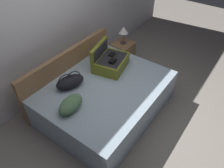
{
  "coord_description": "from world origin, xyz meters",
  "views": [
    {
      "loc": [
        -2.07,
        -1.23,
        2.9
      ],
      "look_at": [
        0.0,
        0.28,
        0.66
      ],
      "focal_mm": 34.69,
      "sensor_mm": 36.0,
      "label": 1
    }
  ],
  "objects_px": {
    "hard_case_large": "(110,61)",
    "duffel_bag": "(70,82)",
    "pillow_center_head": "(71,104)",
    "nightstand": "(123,54)",
    "bed": "(106,98)",
    "table_lamp": "(124,31)"
  },
  "relations": [
    {
      "from": "hard_case_large",
      "to": "nightstand",
      "type": "bearing_deg",
      "value": 6.85
    },
    {
      "from": "nightstand",
      "to": "hard_case_large",
      "type": "bearing_deg",
      "value": -160.56
    },
    {
      "from": "duffel_bag",
      "to": "pillow_center_head",
      "type": "xyz_separation_m",
      "value": [
        -0.34,
        -0.34,
        -0.02
      ]
    },
    {
      "from": "nightstand",
      "to": "table_lamp",
      "type": "relative_size",
      "value": 1.42
    },
    {
      "from": "pillow_center_head",
      "to": "nightstand",
      "type": "relative_size",
      "value": 0.83
    },
    {
      "from": "table_lamp",
      "to": "pillow_center_head",
      "type": "bearing_deg",
      "value": -167.51
    },
    {
      "from": "bed",
      "to": "hard_case_large",
      "type": "distance_m",
      "value": 0.65
    },
    {
      "from": "hard_case_large",
      "to": "table_lamp",
      "type": "relative_size",
      "value": 1.84
    },
    {
      "from": "duffel_bag",
      "to": "nightstand",
      "type": "height_order",
      "value": "duffel_bag"
    },
    {
      "from": "bed",
      "to": "nightstand",
      "type": "relative_size",
      "value": 3.89
    },
    {
      "from": "pillow_center_head",
      "to": "table_lamp",
      "type": "relative_size",
      "value": 1.17
    },
    {
      "from": "duffel_bag",
      "to": "table_lamp",
      "type": "xyz_separation_m",
      "value": [
        1.68,
        0.11,
        0.16
      ]
    },
    {
      "from": "duffel_bag",
      "to": "pillow_center_head",
      "type": "bearing_deg",
      "value": -134.83
    },
    {
      "from": "hard_case_large",
      "to": "table_lamp",
      "type": "distance_m",
      "value": 0.94
    },
    {
      "from": "bed",
      "to": "table_lamp",
      "type": "distance_m",
      "value": 1.53
    },
    {
      "from": "hard_case_large",
      "to": "duffel_bag",
      "type": "xyz_separation_m",
      "value": [
        -0.8,
        0.2,
        -0.03
      ]
    },
    {
      "from": "hard_case_large",
      "to": "duffel_bag",
      "type": "height_order",
      "value": "hard_case_large"
    },
    {
      "from": "bed",
      "to": "pillow_center_head",
      "type": "bearing_deg",
      "value": 171.4
    },
    {
      "from": "table_lamp",
      "to": "duffel_bag",
      "type": "bearing_deg",
      "value": -176.4
    },
    {
      "from": "pillow_center_head",
      "to": "table_lamp",
      "type": "bearing_deg",
      "value": 12.49
    },
    {
      "from": "nightstand",
      "to": "bed",
      "type": "bearing_deg",
      "value": -157.3
    },
    {
      "from": "pillow_center_head",
      "to": "nightstand",
      "type": "xyz_separation_m",
      "value": [
        2.02,
        0.45,
        -0.38
      ]
    }
  ]
}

